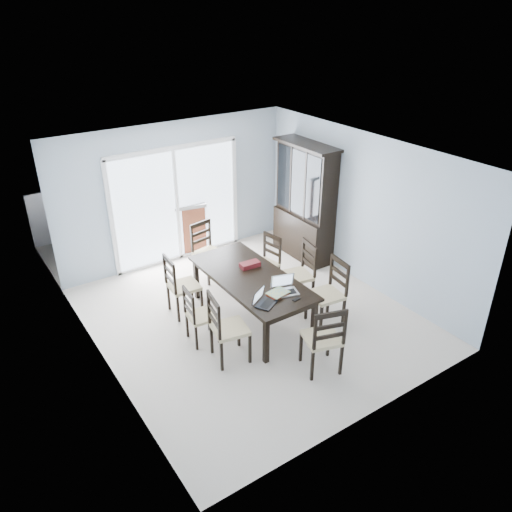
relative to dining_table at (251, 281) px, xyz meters
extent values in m
plane|color=beige|center=(0.00, 0.00, -0.67)|extent=(5.00, 5.00, 0.00)
plane|color=white|center=(0.00, 0.00, 1.93)|extent=(5.00, 5.00, 0.00)
cube|color=#A1B2C1|center=(0.00, 2.50, 0.63)|extent=(4.50, 0.02, 2.60)
cube|color=#A1B2C1|center=(-2.25, 0.00, 0.63)|extent=(0.02, 5.00, 2.60)
cube|color=#A1B2C1|center=(2.25, 0.00, 0.63)|extent=(0.02, 5.00, 2.60)
cube|color=gray|center=(0.00, 3.50, -0.72)|extent=(4.50, 2.00, 0.10)
cube|color=#99999E|center=(0.00, 4.50, -0.12)|extent=(4.50, 0.06, 1.10)
cube|color=black|center=(0.00, 0.00, 0.06)|extent=(1.00, 2.20, 0.04)
cube|color=black|center=(0.00, 0.00, 0.00)|extent=(0.88, 2.08, 0.10)
cube|color=black|center=(-0.42, -1.00, -0.33)|extent=(0.07, 0.07, 0.69)
cube|color=black|center=(0.42, -1.00, -0.33)|extent=(0.07, 0.07, 0.69)
cube|color=black|center=(-0.42, 1.00, -0.33)|extent=(0.07, 0.07, 0.69)
cube|color=black|center=(0.42, 1.00, -0.33)|extent=(0.07, 0.07, 0.69)
cube|color=black|center=(2.01, 1.25, -0.25)|extent=(0.45, 1.30, 0.85)
cube|color=black|center=(2.04, 1.25, 0.83)|extent=(0.38, 1.30, 1.30)
cube|color=black|center=(2.01, 1.25, 1.50)|extent=(0.50, 1.38, 0.05)
cube|color=black|center=(1.84, 0.83, 0.83)|extent=(0.02, 0.36, 1.18)
cube|color=black|center=(1.84, 1.25, 0.83)|extent=(0.02, 0.36, 1.18)
cube|color=black|center=(1.84, 1.67, 0.83)|extent=(0.02, 0.36, 1.18)
cube|color=silver|center=(0.00, 2.48, 0.38)|extent=(2.40, 0.02, 2.10)
cube|color=white|center=(0.00, 2.46, 1.47)|extent=(2.52, 0.05, 0.08)
cube|color=white|center=(0.00, 2.46, 0.38)|extent=(0.06, 0.05, 2.10)
cube|color=white|center=(0.00, 2.46, -0.65)|extent=(2.52, 0.05, 0.05)
cube|color=black|center=(-0.94, -0.41, -0.44)|extent=(0.04, 0.04, 0.46)
cube|color=black|center=(-1.01, -0.82, -0.44)|extent=(0.04, 0.04, 0.46)
cube|color=black|center=(-0.54, -0.49, -0.44)|extent=(0.04, 0.04, 0.46)
cube|color=black|center=(-0.61, -0.89, -0.44)|extent=(0.04, 0.04, 0.46)
cube|color=tan|center=(-0.77, -0.65, -0.18)|extent=(0.52, 0.52, 0.05)
cube|color=black|center=(-1.05, 0.11, -0.48)|extent=(0.03, 0.03, 0.39)
cube|color=black|center=(-1.08, -0.23, -0.48)|extent=(0.03, 0.03, 0.39)
cube|color=black|center=(-0.71, 0.08, -0.48)|extent=(0.03, 0.03, 0.39)
cube|color=black|center=(-0.74, -0.26, -0.48)|extent=(0.03, 0.03, 0.39)
cube|color=tan|center=(-0.89, -0.07, -0.26)|extent=(0.42, 0.42, 0.05)
cube|color=black|center=(-0.96, 0.93, -0.45)|extent=(0.04, 0.04, 0.45)
cube|color=black|center=(-0.99, 0.54, -0.45)|extent=(0.04, 0.04, 0.45)
cube|color=black|center=(-0.57, 0.91, -0.45)|extent=(0.04, 0.04, 0.45)
cube|color=black|center=(-0.59, 0.51, -0.45)|extent=(0.04, 0.04, 0.45)
cube|color=tan|center=(-0.78, 0.72, -0.20)|extent=(0.47, 0.47, 0.05)
cube|color=black|center=(1.05, -0.95, -0.44)|extent=(0.04, 0.04, 0.46)
cube|color=black|center=(1.09, -0.55, -0.44)|extent=(0.04, 0.04, 0.46)
cube|color=black|center=(0.64, -0.91, -0.44)|extent=(0.04, 0.04, 0.46)
cube|color=black|center=(0.69, -0.50, -0.44)|extent=(0.04, 0.04, 0.46)
cube|color=tan|center=(0.87, -0.73, -0.18)|extent=(0.50, 0.50, 0.05)
cube|color=black|center=(1.03, -0.25, -0.44)|extent=(0.04, 0.04, 0.46)
cube|color=black|center=(1.10, 0.15, -0.44)|extent=(0.04, 0.04, 0.46)
cube|color=black|center=(0.63, -0.17, -0.44)|extent=(0.04, 0.04, 0.46)
cube|color=black|center=(0.70, 0.22, -0.44)|extent=(0.04, 0.04, 0.46)
cube|color=tan|center=(0.87, -0.01, -0.19)|extent=(0.52, 0.52, 0.05)
cube|color=black|center=(0.90, 0.49, -0.46)|extent=(0.04, 0.04, 0.42)
cube|color=black|center=(0.83, 0.86, -0.46)|extent=(0.04, 0.04, 0.42)
cube|color=black|center=(0.53, 0.43, -0.46)|extent=(0.04, 0.04, 0.42)
cube|color=black|center=(0.47, 0.80, -0.46)|extent=(0.04, 0.04, 0.42)
cube|color=tan|center=(0.68, 0.65, -0.23)|extent=(0.47, 0.47, 0.05)
cube|color=black|center=(-0.14, -1.64, -0.44)|extent=(0.05, 0.05, 0.46)
cube|color=black|center=(0.25, -1.76, -0.44)|extent=(0.05, 0.05, 0.46)
cube|color=black|center=(-0.01, -1.25, -0.44)|extent=(0.05, 0.05, 0.46)
cube|color=black|center=(0.38, -1.37, -0.44)|extent=(0.05, 0.05, 0.46)
cube|color=tan|center=(0.12, -1.51, -0.18)|extent=(0.56, 0.56, 0.05)
cube|color=black|center=(0.25, 1.71, -0.45)|extent=(0.04, 0.04, 0.45)
cube|color=black|center=(-0.14, 1.63, -0.45)|extent=(0.04, 0.04, 0.45)
cube|color=black|center=(0.33, 1.32, -0.45)|extent=(0.04, 0.04, 0.45)
cube|color=black|center=(-0.06, 1.24, -0.45)|extent=(0.04, 0.04, 0.45)
cube|color=tan|center=(0.09, 1.48, -0.20)|extent=(0.51, 0.51, 0.05)
cube|color=black|center=(-0.25, -0.76, 0.09)|extent=(0.37, 0.33, 0.02)
cube|color=silver|center=(-0.25, -0.76, 0.19)|extent=(0.25, 0.16, 0.16)
cube|color=#B3B3B5|center=(0.14, -0.67, 0.09)|extent=(0.40, 0.33, 0.02)
cube|color=silver|center=(0.14, -0.67, 0.21)|extent=(0.30, 0.13, 0.18)
cube|color=maroon|center=(0.01, -0.66, 0.09)|extent=(0.27, 0.21, 0.03)
cube|color=gold|center=(0.02, -0.66, 0.12)|extent=(0.32, 0.27, 0.01)
cube|color=black|center=(0.16, -0.90, 0.08)|extent=(0.12, 0.07, 0.01)
cube|color=#4F0F16|center=(0.15, 0.25, 0.12)|extent=(0.32, 0.18, 0.08)
cube|color=brown|center=(-0.24, 3.40, -0.20)|extent=(2.20, 2.03, 0.95)
cube|color=gray|center=(-0.24, 3.40, 0.31)|extent=(2.26, 2.09, 0.06)
camera|label=1|loc=(-3.57, -5.43, 3.81)|focal=35.00mm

